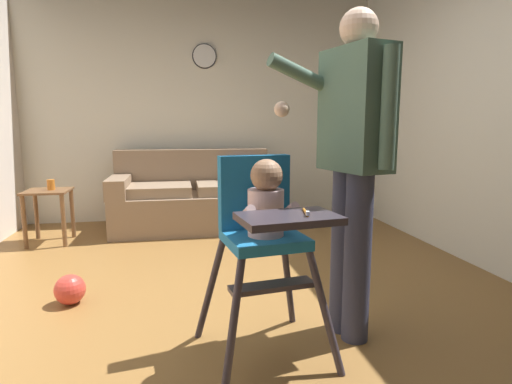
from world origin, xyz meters
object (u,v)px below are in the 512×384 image
sippy_cup (51,185)px  wall_clock (204,56)px  adult_standing (353,158)px  couch (195,198)px  toy_ball (70,289)px  high_chair (264,219)px  side_table (48,204)px

sippy_cup → wall_clock: size_ratio=0.35×
adult_standing → sippy_cup: 3.08m
adult_standing → sippy_cup: (-2.10, 2.23, -0.39)m
couch → adult_standing: adult_standing is taller
adult_standing → toy_ball: adult_standing is taller
high_chair → adult_standing: (0.49, 0.11, 0.27)m
high_chair → wall_clock: (-0.06, 3.19, 1.24)m
couch → toy_ball: couch is taller
couch → toy_ball: (-0.87, -1.91, -0.24)m
toy_ball → sippy_cup: sippy_cup is taller
high_chair → side_table: size_ratio=1.91×
wall_clock → toy_ball: bearing=-113.5°
toy_ball → high_chair: bearing=-36.2°
sippy_cup → wall_clock: bearing=28.9°
sippy_cup → wall_clock: 2.23m
toy_ball → sippy_cup: bearing=108.2°
couch → sippy_cup: bearing=-74.8°
couch → toy_ball: 2.11m
high_chair → adult_standing: 0.57m
side_table → sippy_cup: (0.04, 0.00, 0.19)m
wall_clock → side_table: bearing=-151.7°
high_chair → sippy_cup: bearing=-153.8°
side_table → wall_clock: (1.58, 0.85, 1.55)m
adult_standing → sippy_cup: size_ratio=17.00×
high_chair → toy_ball: size_ratio=5.14×
side_table → wall_clock: size_ratio=1.82×
adult_standing → side_table: 3.14m
high_chair → toy_ball: bearing=-134.4°
high_chair → toy_ball: 1.49m
high_chair → couch: bearing=176.6°
high_chair → wall_clock: size_ratio=3.47×
couch → toy_ball: size_ratio=9.11×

